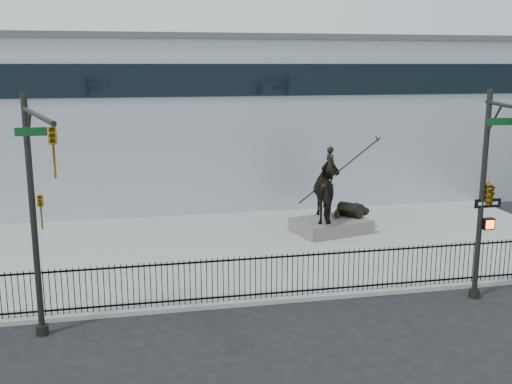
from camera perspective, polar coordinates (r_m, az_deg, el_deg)
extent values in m
plane|color=black|center=(19.21, 1.87, -11.83)|extent=(120.00, 120.00, 0.00)
cube|color=#989795|center=(25.60, -1.83, -5.44)|extent=(30.00, 12.00, 0.15)
cube|color=#B4BCC4|center=(37.43, -5.35, 7.00)|extent=(44.00, 14.00, 9.00)
cube|color=black|center=(20.21, 1.03, -9.65)|extent=(22.00, 0.05, 0.05)
cube|color=black|center=(19.78, 1.04, -6.28)|extent=(22.00, 0.05, 0.05)
cube|color=black|center=(20.00, 1.04, -8.05)|extent=(22.00, 0.03, 1.50)
cube|color=#625F5A|center=(27.96, 7.13, -3.20)|extent=(3.73, 2.99, 0.62)
imported|color=black|center=(27.59, 7.22, 0.04)|extent=(2.79, 3.06, 2.62)
imported|color=black|center=(27.31, 7.11, 2.47)|extent=(0.57, 0.73, 1.77)
cylinder|color=black|center=(27.60, 7.90, 1.99)|extent=(4.10, 1.08, 2.66)
cylinder|color=black|center=(19.08, -19.69, -12.25)|extent=(0.36, 0.36, 0.30)
cylinder|color=black|center=(18.00, -20.44, -2.46)|extent=(0.18, 0.18, 7.00)
cylinder|color=black|center=(15.34, -20.21, 6.92)|extent=(1.47, 4.84, 0.12)
imported|color=#A87C12|center=(13.23, -18.72, 3.56)|extent=(0.18, 0.22, 1.10)
imported|color=#A87C12|center=(17.92, -19.79, -1.82)|extent=(0.16, 0.20, 1.00)
cube|color=#0C3F19|center=(16.33, -20.46, 5.41)|extent=(0.90, 0.03, 0.22)
cylinder|color=black|center=(21.93, 20.05, -9.05)|extent=(0.36, 0.36, 0.30)
cylinder|color=black|center=(21.00, 20.71, -0.48)|extent=(0.18, 0.18, 7.00)
imported|color=#A87C12|center=(21.08, 21.25, 0.08)|extent=(0.53, 2.48, 1.00)
cube|color=#0C3F19|center=(19.43, 22.26, 6.22)|extent=(0.90, 0.03, 0.22)
cube|color=black|center=(21.31, 21.23, -2.83)|extent=(0.38, 0.22, 0.38)
cube|color=#FF2D05|center=(21.22, 21.41, -2.91)|extent=(0.28, 0.02, 0.28)
cube|color=black|center=(21.11, 21.20, -1.01)|extent=(0.95, 0.03, 0.30)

